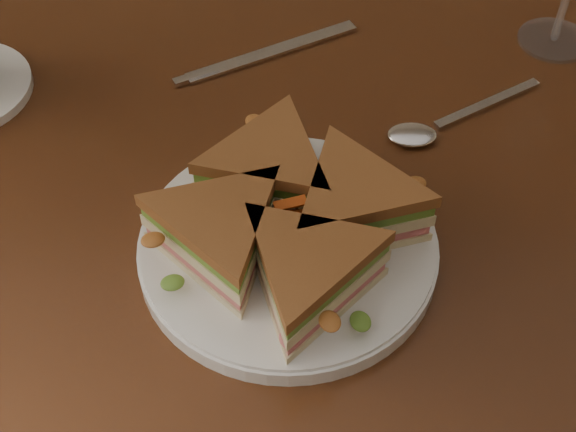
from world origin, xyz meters
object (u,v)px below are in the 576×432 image
(spoon, at_px, (431,128))
(knife, at_px, (261,56))
(table, at_px, (331,258))
(sandwich_wedges, at_px, (288,220))
(plate, at_px, (288,248))

(spoon, xyz_separation_m, knife, (-0.17, 0.11, -0.00))
(table, height_order, knife, knife)
(table, bearing_deg, spoon, 39.69)
(sandwich_wedges, relative_size, spoon, 1.68)
(plate, xyz_separation_m, sandwich_wedges, (-0.00, 0.00, 0.04))
(sandwich_wedges, xyz_separation_m, knife, (-0.03, 0.27, -0.04))
(table, xyz_separation_m, spoon, (0.10, 0.08, 0.10))
(plate, xyz_separation_m, spoon, (0.14, 0.15, -0.00))
(table, xyz_separation_m, plate, (-0.04, -0.07, 0.11))
(table, relative_size, knife, 6.10)
(table, height_order, spoon, spoon)
(table, height_order, sandwich_wedges, sandwich_wedges)
(spoon, bearing_deg, plate, -163.16)
(plate, height_order, knife, plate)
(table, distance_m, sandwich_wedges, 0.17)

